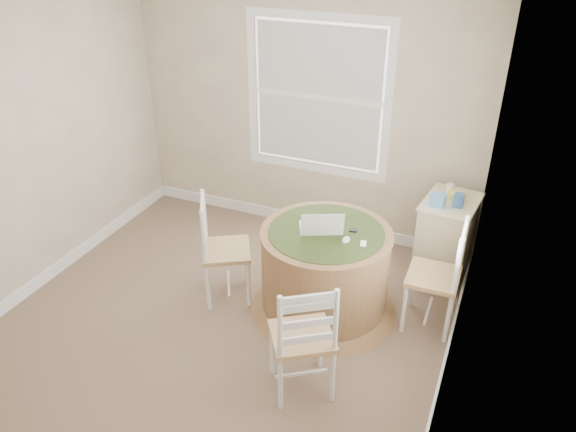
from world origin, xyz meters
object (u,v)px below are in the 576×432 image
at_px(chair_near, 302,336).
at_px(chair_right, 433,276).
at_px(laptop, 321,227).
at_px(corner_chest, 445,240).
at_px(round_table, 325,268).
at_px(chair_left, 226,250).

height_order(chair_near, chair_right, same).
distance_m(chair_near, laptop, 0.98).
bearing_deg(corner_chest, laptop, -128.65).
bearing_deg(round_table, chair_near, -92.26).
relative_size(chair_right, laptop, 2.22).
distance_m(chair_left, laptop, 0.88).
xyz_separation_m(round_table, laptop, (-0.05, -0.00, 0.38)).
bearing_deg(chair_right, laptop, -81.12).
relative_size(round_table, chair_right, 1.32).
xyz_separation_m(chair_right, laptop, (-0.91, -0.16, 0.33)).
distance_m(chair_left, corner_chest, 1.98).
distance_m(chair_right, laptop, 0.98).
bearing_deg(chair_near, chair_right, -157.33).
xyz_separation_m(round_table, chair_right, (0.86, 0.16, 0.05)).
bearing_deg(corner_chest, chair_left, -141.94).
distance_m(chair_left, chair_right, 1.73).
bearing_deg(corner_chest, round_table, -127.14).
bearing_deg(corner_chest, chair_right, -81.96).
height_order(laptop, corner_chest, laptop).
xyz_separation_m(round_table, chair_near, (0.15, -0.91, 0.05)).
relative_size(chair_near, corner_chest, 1.19).
relative_size(round_table, corner_chest, 1.57).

